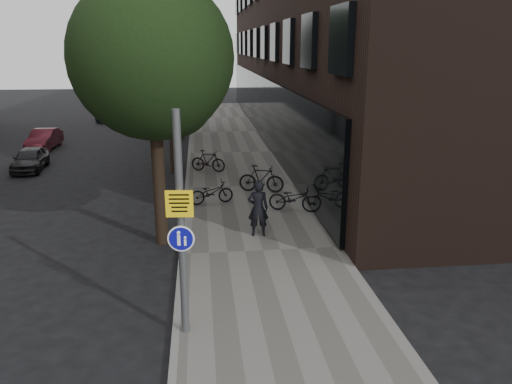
{
  "coord_description": "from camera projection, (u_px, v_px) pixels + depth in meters",
  "views": [
    {
      "loc": [
        -1.38,
        -9.45,
        5.63
      ],
      "look_at": [
        -0.01,
        2.75,
        2.0
      ],
      "focal_mm": 35.0,
      "sensor_mm": 36.0,
      "label": 1
    }
  ],
  "objects": [
    {
      "name": "signpost",
      "position": [
        181.0,
        226.0,
        9.37
      ],
      "size": [
        0.51,
        0.15,
        4.43
      ],
      "rotation": [
        0.0,
        0.0,
        -0.1
      ],
      "color": "#595B5E",
      "rests_on": "sidewalk"
    },
    {
      "name": "parked_car_near",
      "position": [
        30.0,
        159.0,
        23.17
      ],
      "size": [
        1.42,
        3.17,
        1.06
      ],
      "primitive_type": "imported",
      "rotation": [
        0.0,
        0.0,
        0.05
      ],
      "color": "black",
      "rests_on": "ground"
    },
    {
      "name": "sidewalk",
      "position": [
        242.0,
        187.0,
        20.29
      ],
      "size": [
        4.5,
        60.0,
        0.12
      ],
      "primitive_type": "cube",
      "color": "slate",
      "rests_on": "ground"
    },
    {
      "name": "street_tree_near",
      "position": [
        156.0,
        65.0,
        13.46
      ],
      "size": [
        4.4,
        4.4,
        7.5
      ],
      "color": "black",
      "rests_on": "ground"
    },
    {
      "name": "parked_bike_facade_near",
      "position": [
        294.0,
        198.0,
        17.1
      ],
      "size": [
        1.84,
        1.12,
        0.91
      ],
      "primitive_type": "imported",
      "rotation": [
        0.0,
        0.0,
        1.25
      ],
      "color": "black",
      "rests_on": "sidewalk"
    },
    {
      "name": "curb_edge",
      "position": [
        187.0,
        189.0,
        20.05
      ],
      "size": [
        0.15,
        60.0,
        0.13
      ],
      "primitive_type": "cube",
      "color": "slate",
      "rests_on": "ground"
    },
    {
      "name": "parked_bike_curb_far",
      "position": [
        208.0,
        161.0,
        22.45
      ],
      "size": [
        1.67,
        1.04,
        0.97
      ],
      "primitive_type": "imported",
      "rotation": [
        0.0,
        0.0,
        1.17
      ],
      "color": "black",
      "rests_on": "sidewalk"
    },
    {
      "name": "pedestrian",
      "position": [
        258.0,
        208.0,
        14.78
      ],
      "size": [
        0.65,
        0.46,
        1.7
      ],
      "primitive_type": "imported",
      "rotation": [
        0.0,
        0.0,
        3.06
      ],
      "color": "black",
      "rests_on": "sidewalk"
    },
    {
      "name": "street_tree_far",
      "position": [
        179.0,
        54.0,
        30.13
      ],
      "size": [
        5.0,
        5.0,
        7.8
      ],
      "color": "black",
      "rests_on": "ground"
    },
    {
      "name": "ground",
      "position": [
        271.0,
        317.0,
        10.75
      ],
      "size": [
        120.0,
        120.0,
        0.0
      ],
      "primitive_type": "plane",
      "color": "black",
      "rests_on": "ground"
    },
    {
      "name": "parked_car_mid",
      "position": [
        44.0,
        139.0,
        27.87
      ],
      "size": [
        1.3,
        3.42,
        1.11
      ],
      "primitive_type": "imported",
      "rotation": [
        0.0,
        0.0,
        -0.04
      ],
      "color": "#551822",
      "rests_on": "ground"
    },
    {
      "name": "parked_bike_curb_near",
      "position": [
        211.0,
        192.0,
        17.91
      ],
      "size": [
        1.68,
        0.9,
        0.84
      ],
      "primitive_type": "imported",
      "rotation": [
        0.0,
        0.0,
        1.8
      ],
      "color": "black",
      "rests_on": "sidewalk"
    },
    {
      "name": "street_tree_mid",
      "position": [
        171.0,
        57.0,
        21.55
      ],
      "size": [
        5.0,
        5.0,
        7.8
      ],
      "color": "black",
      "rests_on": "ground"
    },
    {
      "name": "parked_bike_facade_far",
      "position": [
        261.0,
        179.0,
        19.3
      ],
      "size": [
        1.84,
        1.02,
        1.06
      ],
      "primitive_type": "imported",
      "rotation": [
        0.0,
        0.0,
        1.26
      ],
      "color": "black",
      "rests_on": "sidewalk"
    },
    {
      "name": "parked_car_far",
      "position": [
        110.0,
        113.0,
        38.41
      ],
      "size": [
        1.86,
        3.87,
        1.09
      ],
      "primitive_type": "imported",
      "rotation": [
        0.0,
        0.0,
        -0.09
      ],
      "color": "black",
      "rests_on": "ground"
    }
  ]
}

